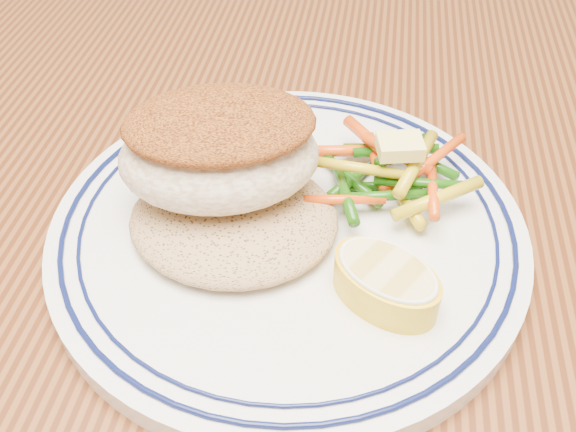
{
  "coord_description": "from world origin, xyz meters",
  "views": [
    {
      "loc": [
        0.07,
        -0.22,
        1.02
      ],
      "look_at": [
        0.03,
        0.04,
        0.77
      ],
      "focal_mm": 40.0,
      "sensor_mm": 36.0,
      "label": 1
    }
  ],
  "objects_px": {
    "rice_pilaf": "(234,215)",
    "lemon_wedge": "(386,281)",
    "dining_table": "(233,387)",
    "plate": "(288,229)",
    "vegetable_pile": "(389,170)",
    "fish_fillet": "(219,149)"
  },
  "relations": [
    {
      "from": "rice_pilaf",
      "to": "lemon_wedge",
      "type": "height_order",
      "value": "same"
    },
    {
      "from": "rice_pilaf",
      "to": "vegetable_pile",
      "type": "height_order",
      "value": "vegetable_pile"
    },
    {
      "from": "rice_pilaf",
      "to": "dining_table",
      "type": "bearing_deg",
      "value": -90.7
    },
    {
      "from": "dining_table",
      "to": "vegetable_pile",
      "type": "relative_size",
      "value": 13.05
    },
    {
      "from": "rice_pilaf",
      "to": "plate",
      "type": "bearing_deg",
      "value": 18.69
    },
    {
      "from": "vegetable_pile",
      "to": "rice_pilaf",
      "type": "bearing_deg",
      "value": -150.01
    },
    {
      "from": "fish_fillet",
      "to": "lemon_wedge",
      "type": "bearing_deg",
      "value": -29.48
    },
    {
      "from": "dining_table",
      "to": "fish_fillet",
      "type": "distance_m",
      "value": 0.16
    },
    {
      "from": "vegetable_pile",
      "to": "lemon_wedge",
      "type": "bearing_deg",
      "value": -88.92
    },
    {
      "from": "rice_pilaf",
      "to": "vegetable_pile",
      "type": "distance_m",
      "value": 0.1
    },
    {
      "from": "dining_table",
      "to": "plate",
      "type": "distance_m",
      "value": 0.12
    },
    {
      "from": "dining_table",
      "to": "fish_fillet",
      "type": "xyz_separation_m",
      "value": [
        -0.01,
        0.05,
        0.16
      ]
    },
    {
      "from": "fish_fillet",
      "to": "vegetable_pile",
      "type": "xyz_separation_m",
      "value": [
        0.09,
        0.03,
        -0.03
      ]
    },
    {
      "from": "dining_table",
      "to": "rice_pilaf",
      "type": "xyz_separation_m",
      "value": [
        0.0,
        0.03,
        0.12
      ]
    },
    {
      "from": "lemon_wedge",
      "to": "rice_pilaf",
      "type": "bearing_deg",
      "value": 156.35
    },
    {
      "from": "plate",
      "to": "rice_pilaf",
      "type": "xyz_separation_m",
      "value": [
        -0.03,
        -0.01,
        0.02
      ]
    },
    {
      "from": "dining_table",
      "to": "lemon_wedge",
      "type": "height_order",
      "value": "lemon_wedge"
    },
    {
      "from": "plate",
      "to": "fish_fillet",
      "type": "distance_m",
      "value": 0.06
    },
    {
      "from": "plate",
      "to": "lemon_wedge",
      "type": "height_order",
      "value": "lemon_wedge"
    },
    {
      "from": "rice_pilaf",
      "to": "lemon_wedge",
      "type": "relative_size",
      "value": 1.57
    },
    {
      "from": "plate",
      "to": "vegetable_pile",
      "type": "height_order",
      "value": "vegetable_pile"
    },
    {
      "from": "fish_fillet",
      "to": "lemon_wedge",
      "type": "distance_m",
      "value": 0.11
    }
  ]
}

